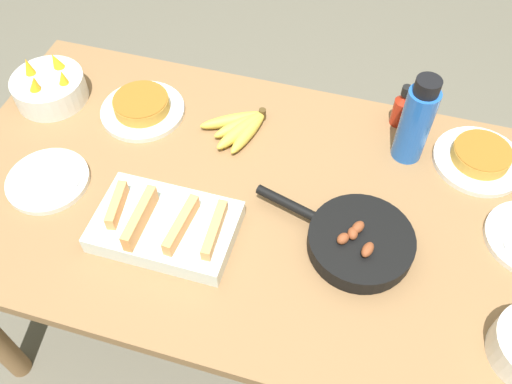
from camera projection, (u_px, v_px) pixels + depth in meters
The scene contains 11 objects.
ground_plane at pixel (256, 325), 1.99m from camera, with size 14.00×14.00×0.00m, color #666051.
dining_table at pixel (256, 223), 1.45m from camera, with size 1.61×0.88×0.78m.
banana_bunch at pixel (241, 127), 1.50m from camera, with size 0.18×0.19×0.04m.
melon_tray at pixel (165, 226), 1.28m from camera, with size 0.33×0.21×0.10m.
skillet at pixel (358, 241), 1.26m from camera, with size 0.40×0.25×0.08m.
frittata_plate_center at pixel (142, 107), 1.54m from camera, with size 0.24×0.24×0.05m.
frittata_plate_side at pixel (480, 158), 1.43m from camera, with size 0.24×0.24×0.05m.
empty_plate_near_front at pixel (48, 181), 1.39m from camera, with size 0.21×0.21×0.02m.
fruit_bowl_citrus at pixel (49, 87), 1.56m from camera, with size 0.21×0.21×0.13m.
water_bottle at pixel (416, 121), 1.36m from camera, with size 0.08×0.08×0.26m.
hot_sauce_bottle at pixel (402, 108), 1.49m from camera, with size 0.05×0.05×0.13m.
Camera 1 is at (0.23, -0.78, 1.88)m, focal length 38.00 mm.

